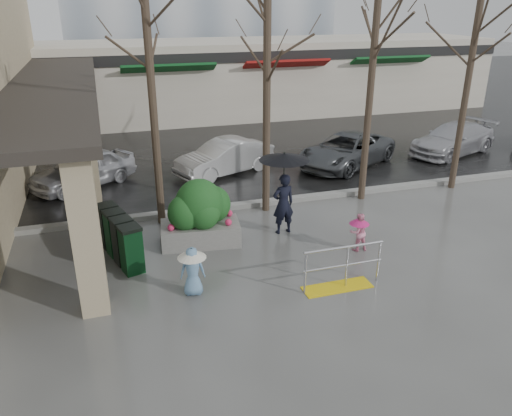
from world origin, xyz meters
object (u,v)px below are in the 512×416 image
tree_mideast (374,43)px  car_c (346,150)px  car_d (453,139)px  woman (284,184)px  tree_midwest (267,31)px  tree_west (148,39)px  planter (200,213)px  child_pink (359,230)px  news_boxes (119,237)px  car_a (83,169)px  handrail (341,272)px  car_b (225,157)px  tree_east (477,22)px  child_blue (192,267)px

tree_mideast → car_c: bearing=71.6°
car_d → woman: bearing=-80.8°
tree_midwest → tree_west: bearing=-180.0°
tree_midwest → planter: (-2.37, -1.64, -4.38)m
child_pink → car_d: 10.55m
tree_midwest → news_boxes: 6.71m
tree_mideast → planter: 7.14m
tree_midwest → car_d: bearing=20.4°
woman → car_a: woman is taller
handrail → planter: planter is taller
tree_west → car_b: bearing=53.2°
tree_mideast → child_pink: 5.71m
planter → car_a: 6.32m
woman → car_d: size_ratio=0.54×
tree_east → car_d: bearing=52.8°
tree_east → planter: size_ratio=3.33×
car_a → car_c: 9.78m
car_a → car_c: (9.76, -0.59, 0.00)m
tree_west → car_d: (12.68, 3.53, -4.45)m
child_blue → car_b: size_ratio=0.30×
planter → car_c: bearing=36.3°
child_pink → child_blue: bearing=10.8°
planter → child_blue: bearing=-105.3°
car_d → child_pink: bearing=-69.4°
woman → car_b: bearing=-92.3°
handrail → tree_midwest: (-0.16, 4.80, 4.86)m
tree_midwest → woman: size_ratio=3.00×
tree_mideast → woman: size_ratio=2.79×
tree_west → tree_east: bearing=0.0°
car_b → car_c: (4.76, -0.47, 0.00)m
tree_midwest → car_b: size_ratio=1.83×
tree_east → woman: (-6.87, -1.69, -3.95)m
child_blue → car_d: bearing=-139.0°
tree_west → news_boxes: tree_west is taller
tree_mideast → tree_east: (3.50, -0.00, 0.52)m
tree_west → car_b: (2.85, 3.82, -4.45)m
woman → news_boxes: 4.48m
tree_midwest → child_blue: tree_midwest is taller
tree_midwest → news_boxes: bearing=-156.9°
car_c → car_a: bearing=-123.8°
tree_mideast → car_a: size_ratio=1.76×
car_b → car_c: 4.78m
car_c → tree_west: bearing=-96.6°
planter → car_b: size_ratio=0.57×
tree_east → child_pink: (-5.39, -3.27, -4.81)m
child_pink → news_boxes: (-5.87, 1.37, 0.02)m
woman → child_blue: (-2.97, -2.39, -0.77)m
car_b → tree_midwest: bearing=-17.1°
handrail → planter: 4.08m
news_boxes → tree_mideast: bearing=-2.5°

